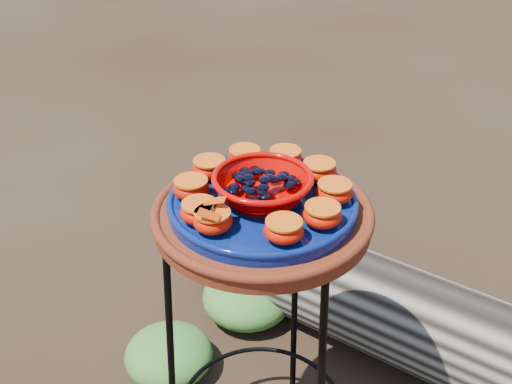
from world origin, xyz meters
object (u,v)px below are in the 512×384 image
at_px(plant_stand, 261,350).
at_px(driftwood_log, 421,323).
at_px(terracotta_saucer, 262,217).
at_px(red_bowl, 262,188).
at_px(cobalt_plate, 262,204).

relative_size(plant_stand, driftwood_log, 0.45).
xyz_separation_m(terracotta_saucer, red_bowl, (0.00, 0.00, 0.07)).
bearing_deg(red_bowl, driftwood_log, 57.91).
xyz_separation_m(terracotta_saucer, driftwood_log, (0.29, 0.47, -0.57)).
relative_size(terracotta_saucer, red_bowl, 2.33).
relative_size(red_bowl, driftwood_log, 0.12).
bearing_deg(red_bowl, plant_stand, 0.00).
bearing_deg(terracotta_saucer, cobalt_plate, 0.00).
relative_size(cobalt_plate, red_bowl, 2.00).
bearing_deg(terracotta_saucer, red_bowl, 0.00).
height_order(red_bowl, driftwood_log, red_bowl).
bearing_deg(plant_stand, red_bowl, 0.00).
distance_m(plant_stand, driftwood_log, 0.59).
bearing_deg(driftwood_log, cobalt_plate, -122.09).
bearing_deg(cobalt_plate, driftwood_log, 57.91).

